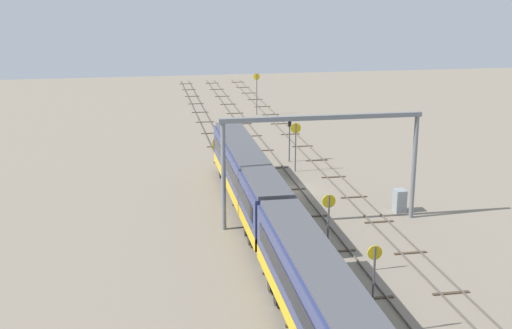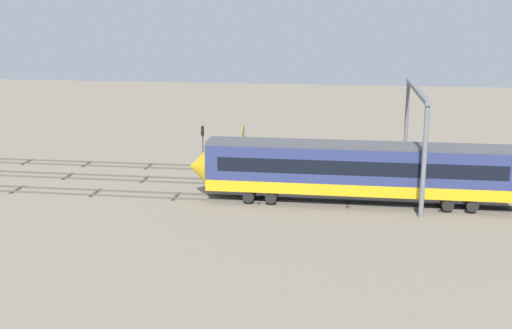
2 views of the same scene
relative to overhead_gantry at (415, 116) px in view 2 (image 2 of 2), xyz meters
The scene contains 8 objects.
ground_plane 11.00m from the overhead_gantry, ahead, with size 156.58×156.58×0.00m, color gray.
track_near_foreground 11.93m from the overhead_gantry, 27.85° to the right, with size 140.58×2.40×0.16m.
track_second_near 10.95m from the overhead_gantry, ahead, with size 140.58×2.40×0.16m.
track_with_train 12.06m from the overhead_gantry, 29.54° to the left, with size 140.58×2.40×0.16m.
overhead_gantry is the anchor object (origin of this frame).
speed_sign_near_foreground 15.27m from the overhead_gantry, ahead, with size 0.14×1.04×4.99m.
signal_light_trackside_approach 19.07m from the overhead_gantry, ahead, with size 0.31×0.32×4.74m.
relay_cabinet 9.23m from the overhead_gantry, 77.91° to the right, with size 1.14×0.88×1.90m.
Camera 2 is at (-3.22, 53.95, 15.06)m, focal length 44.69 mm.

